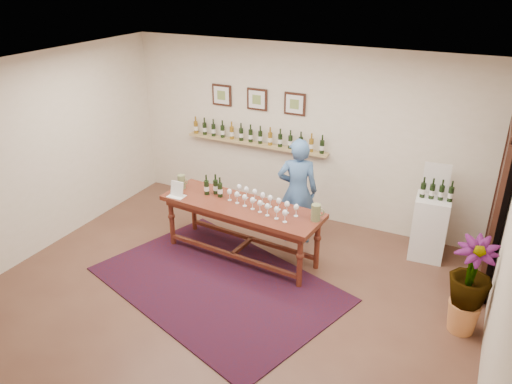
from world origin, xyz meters
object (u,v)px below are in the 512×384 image
at_px(potted_plant, 469,286).
at_px(tasting_table, 241,213).
at_px(display_pedestal, 429,227).
at_px(person, 297,191).

bearing_deg(potted_plant, tasting_table, 174.00).
relative_size(tasting_table, display_pedestal, 2.57).
bearing_deg(potted_plant, person, 156.33).
height_order(display_pedestal, potted_plant, potted_plant).
xyz_separation_m(tasting_table, potted_plant, (3.02, -0.32, -0.09)).
bearing_deg(person, display_pedestal, 170.73).
height_order(display_pedestal, person, person).
bearing_deg(tasting_table, potted_plant, -1.00).
distance_m(tasting_table, potted_plant, 3.03).
relative_size(potted_plant, person, 0.64).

